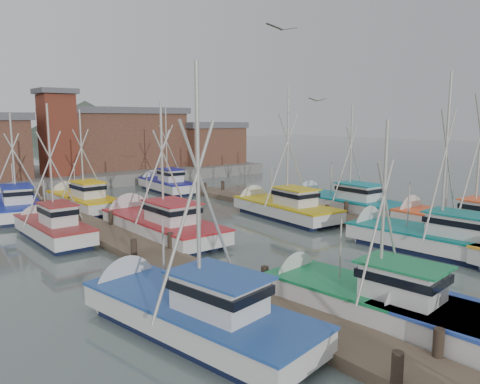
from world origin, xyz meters
TOP-DOWN VIEW (x-y plane):
  - ground at (0.00, 0.00)m, footprint 260.00×260.00m
  - dock_left at (-7.00, 4.04)m, footprint 2.30×46.00m
  - dock_right at (7.00, 4.04)m, footprint 2.30×46.00m
  - quay at (0.00, 37.00)m, footprint 44.00×16.00m
  - shed_center at (6.00, 37.00)m, footprint 14.84×9.54m
  - shed_right at (17.00, 34.00)m, footprint 8.48×6.36m
  - lookout_tower at (-2.00, 33.00)m, footprint 3.60×3.60m
  - boat_4 at (-4.77, -5.60)m, footprint 3.42×8.60m
  - boat_5 at (4.74, -2.67)m, footprint 3.99×9.74m
  - boat_6 at (-10.02, -2.55)m, footprint 4.20×9.44m
  - boat_7 at (9.74, -2.14)m, footprint 4.47×9.53m
  - boat_8 at (-4.38, 9.22)m, footprint 3.62×10.29m
  - boat_9 at (4.83, 8.23)m, footprint 3.90×9.46m
  - boat_10 at (-9.54, 12.19)m, footprint 3.31×7.70m
  - boat_11 at (9.86, 6.90)m, footprint 3.63×9.70m
  - boat_12 at (-4.81, 20.15)m, footprint 3.34×8.78m
  - boat_13 at (4.67, 23.79)m, footprint 3.37×8.49m
  - boat_14 at (-9.17, 21.17)m, footprint 4.27×9.59m
  - gull_near at (-4.40, -1.12)m, footprint 1.55×0.63m
  - gull_far at (3.97, 4.30)m, footprint 1.54×0.61m

SIDE VIEW (x-z plane):
  - ground at x=0.00m, z-range 0.00..0.00m
  - dock_left at x=-7.00m, z-range -0.54..0.96m
  - dock_right at x=7.00m, z-range -0.54..0.96m
  - quay at x=0.00m, z-range 0.00..1.20m
  - boat_4 at x=-4.77m, z-range -3.06..4.41m
  - boat_12 at x=-4.81m, z-range -3.44..4.80m
  - boat_8 at x=-4.38m, z-range -3.66..5.02m
  - boat_14 at x=-9.17m, z-range -3.33..4.69m
  - boat_13 at x=4.67m, z-range -3.55..4.91m
  - boat_11 at x=9.86m, z-range -3.67..5.04m
  - boat_10 at x=-9.54m, z-range -3.42..4.78m
  - boat_9 at x=4.83m, z-range -4.21..5.58m
  - boat_5 at x=4.74m, z-range -4.29..5.66m
  - boat_6 at x=-10.02m, z-range -3.96..5.33m
  - boat_7 at x=9.74m, z-range -4.89..6.28m
  - shed_right at x=17.00m, z-range 1.24..6.44m
  - shed_center at x=6.00m, z-range 1.24..8.14m
  - lookout_tower at x=-2.00m, z-range 1.30..9.80m
  - gull_far at x=3.97m, z-range 7.82..8.06m
  - gull_near at x=-4.40m, z-range 10.20..10.44m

